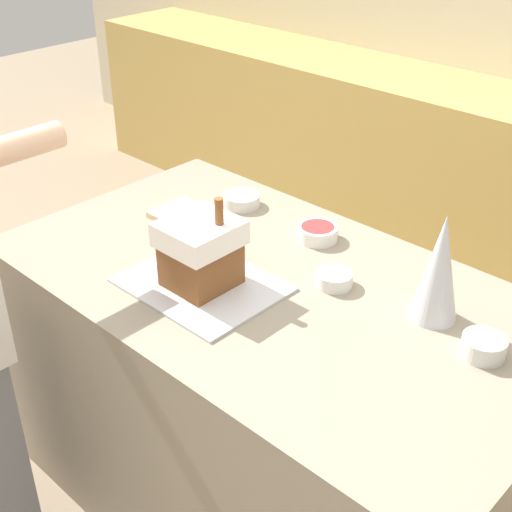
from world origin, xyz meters
name	(u,v)px	position (x,y,z in m)	size (l,w,h in m)	color
ground_plane	(270,504)	(0.00, 0.00, 0.00)	(12.00, 12.00, 0.00)	gray
kitchen_island	(272,405)	(0.00, 0.00, 0.45)	(1.64, 0.92, 0.91)	gray
baking_tray	(202,284)	(-0.14, -0.15, 0.91)	(0.42, 0.34, 0.01)	silver
gingerbread_house	(201,252)	(-0.13, -0.15, 1.02)	(0.19, 0.20, 0.27)	brown
decorative_tree	(439,268)	(0.41, 0.16, 1.06)	(0.12, 0.12, 0.30)	silver
candy_bowl_near_tray_right	(484,346)	(0.58, 0.11, 0.94)	(0.11, 0.11, 0.05)	silver
candy_bowl_front_corner	(334,278)	(0.13, 0.11, 0.93)	(0.10, 0.10, 0.04)	white
candy_bowl_beside_tree	(318,232)	(-0.07, 0.28, 0.93)	(0.13, 0.13, 0.04)	white
candy_bowl_far_right	(242,200)	(-0.41, 0.29, 0.93)	(0.12, 0.12, 0.04)	silver
cookbook	(186,215)	(-0.48, 0.09, 0.92)	(0.20, 0.17, 0.02)	#CCB78C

